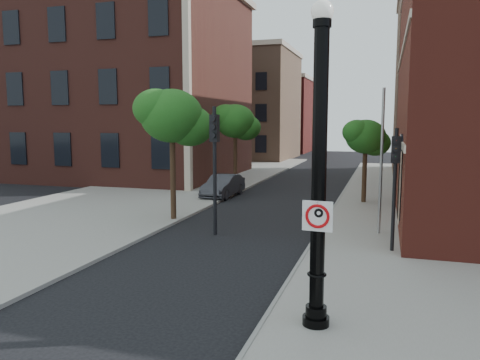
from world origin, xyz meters
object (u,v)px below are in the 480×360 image
(traffic_signal_right, at_px, (395,170))
(traffic_signal_left, at_px, (214,149))
(lamppost, at_px, (319,185))
(parked_car, at_px, (223,186))
(no_parking_sign, at_px, (318,216))

(traffic_signal_right, bearing_deg, traffic_signal_left, 164.00)
(lamppost, height_order, parked_car, lamppost)
(lamppost, relative_size, traffic_signal_right, 1.61)
(parked_car, bearing_deg, lamppost, -62.52)
(no_parking_sign, xyz_separation_m, traffic_signal_left, (-4.93, 7.33, 0.83))
(lamppost, distance_m, no_parking_sign, 0.63)
(no_parking_sign, relative_size, parked_car, 0.16)
(no_parking_sign, xyz_separation_m, parked_car, (-7.65, 15.98, -1.82))
(parked_car, xyz_separation_m, traffic_signal_right, (9.21, -9.40, 2.13))
(lamppost, distance_m, traffic_signal_right, 6.61)
(lamppost, distance_m, parked_car, 17.73)
(lamppost, relative_size, no_parking_sign, 10.81)
(traffic_signal_left, relative_size, traffic_signal_right, 1.19)
(no_parking_sign, xyz_separation_m, traffic_signal_right, (1.56, 6.58, 0.31))
(parked_car, distance_m, traffic_signal_right, 13.33)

